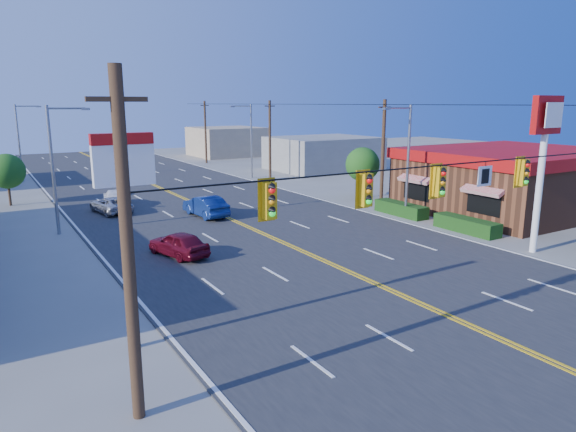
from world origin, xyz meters
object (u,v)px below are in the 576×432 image
pizza_hut_sign (126,197)px  signal_span (459,194)px  kfc_pylon (544,143)px  car_white (116,198)px  car_blue (206,207)px  kfc (511,180)px  car_magenta (179,245)px  car_silver (111,206)px

pizza_hut_sign → signal_span: bearing=-20.2°
kfc_pylon → car_white: size_ratio=1.85×
kfc_pylon → car_blue: (-12.11, 17.87, -5.29)m
kfc → car_magenta: bearing=177.1°
kfc → car_blue: size_ratio=3.56×
kfc_pylon → pizza_hut_sign: size_ratio=1.24×
car_white → signal_span: bearing=112.7°
signal_span → car_white: signal_span is taller
kfc → car_magenta: size_ratio=4.13×
pizza_hut_sign → car_white: 26.14m
kfc_pylon → car_magenta: kfc_pylon is taller
signal_span → pizza_hut_sign: bearing=159.8°
car_silver → kfc: bearing=140.6°
pizza_hut_sign → car_silver: size_ratio=1.60×
kfc → car_silver: bearing=151.1°
signal_span → kfc_pylon: size_ratio=2.86×
car_white → car_silver: bearing=80.2°
signal_span → car_magenta: bearing=114.4°
signal_span → kfc: (20.02, 12.00, -2.51)m
kfc_pylon → car_white: bearing=123.6°
car_magenta → car_silver: car_magenta is taller
kfc → pizza_hut_sign: bearing=-165.5°
pizza_hut_sign → car_blue: pizza_hut_sign is taller
kfc_pylon → kfc: bearing=42.0°
car_magenta → car_silver: 13.40m
signal_span → car_magenta: (-6.05, 13.34, -4.21)m
car_white → car_magenta: bearing=100.2°
signal_span → kfc: signal_span is taller
kfc → car_silver: kfc is taller
car_magenta → pizza_hut_sign: bearing=46.5°
kfc_pylon → car_magenta: 20.27m
signal_span → car_magenta: 15.24m
car_blue → car_white: size_ratio=1.00×
car_silver → car_magenta: bearing=82.0°
pizza_hut_sign → kfc_pylon: bearing=0.0°
pizza_hut_sign → car_silver: 23.57m
signal_span → kfc: bearing=30.9°
signal_span → car_white: bearing=100.9°
kfc → kfc_pylon: bearing=-138.0°
kfc_pylon → car_blue: size_ratio=1.86×
kfc_pylon → car_silver: 29.34m
signal_span → car_silver: signal_span is taller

